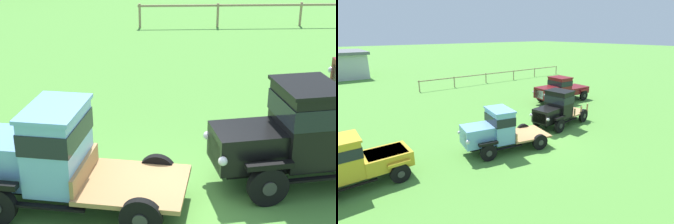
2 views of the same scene
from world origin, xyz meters
The scene contains 3 objects.
ground_plane centered at (0.00, 0.00, 0.00)m, with size 240.00×240.00×0.00m, color #518E38.
vintage_truck_second_in_line centered at (-2.57, 0.01, 1.14)m, with size 4.89×2.67×2.22m.
vintage_truck_midrow_center centered at (2.70, 0.73, 1.21)m, with size 4.70×2.40×2.34m.
Camera 1 is at (-0.50, -9.45, 5.99)m, focal length 55.00 mm.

